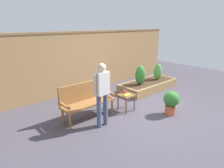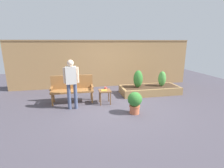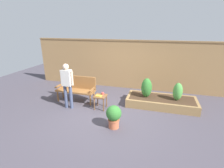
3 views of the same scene
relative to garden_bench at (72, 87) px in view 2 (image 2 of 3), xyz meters
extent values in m
plane|color=#47424C|center=(1.42, -0.70, -0.54)|extent=(14.00, 14.00, 0.00)
cube|color=#A37A4C|center=(1.42, 1.90, 0.51)|extent=(8.40, 0.10, 2.10)
cube|color=olive|center=(1.42, 1.90, 1.59)|extent=(8.40, 0.14, 0.06)
cylinder|color=#936033|center=(0.66, 0.08, -0.34)|extent=(0.06, 0.06, 0.40)
cylinder|color=#936033|center=(0.66, -0.28, -0.34)|extent=(0.06, 0.06, 0.40)
cylinder|color=#936033|center=(-0.66, 0.08, -0.34)|extent=(0.06, 0.06, 0.40)
cylinder|color=#936033|center=(-0.66, -0.28, -0.34)|extent=(0.06, 0.06, 0.40)
cube|color=#936033|center=(0.00, -0.10, -0.11)|extent=(1.44, 0.48, 0.06)
cube|color=#936033|center=(0.00, 0.11, 0.16)|extent=(1.44, 0.06, 0.48)
cube|color=#936033|center=(-0.69, -0.10, 0.02)|extent=(0.06, 0.48, 0.04)
cube|color=#936033|center=(0.69, -0.10, 0.02)|extent=(0.06, 0.48, 0.04)
cylinder|color=brown|center=(1.25, -0.24, -0.32)|extent=(0.04, 0.04, 0.44)
cylinder|color=brown|center=(1.25, -0.57, -0.32)|extent=(0.04, 0.04, 0.44)
cylinder|color=brown|center=(0.92, -0.24, -0.32)|extent=(0.04, 0.04, 0.44)
cylinder|color=brown|center=(0.92, -0.57, -0.32)|extent=(0.04, 0.04, 0.44)
cube|color=brown|center=(1.09, -0.40, -0.08)|extent=(0.40, 0.40, 0.04)
cylinder|color=#CC4C47|center=(1.13, -0.29, -0.02)|extent=(0.08, 0.08, 0.08)
torus|color=#CC4C47|center=(1.17, -0.29, -0.02)|extent=(0.06, 0.01, 0.06)
cube|color=gold|center=(1.05, -0.46, -0.05)|extent=(0.21, 0.16, 0.03)
cylinder|color=#C66642|center=(1.82, -1.39, -0.43)|extent=(0.29, 0.29, 0.22)
cylinder|color=#C66642|center=(1.82, -1.39, -0.31)|extent=(0.32, 0.32, 0.04)
sphere|color=#33752D|center=(1.82, -1.39, -0.10)|extent=(0.43, 0.43, 0.43)
cube|color=#997547|center=(3.09, -0.07, -0.39)|extent=(2.40, 0.09, 0.30)
cube|color=#997547|center=(3.09, 0.84, -0.39)|extent=(2.40, 0.09, 0.30)
cube|color=#997547|center=(1.94, 0.38, -0.39)|extent=(0.09, 0.82, 0.30)
cube|color=#997547|center=(4.25, 0.38, -0.39)|extent=(0.09, 0.82, 0.30)
cube|color=#422D1E|center=(3.09, 0.38, -0.39)|extent=(2.22, 0.82, 0.30)
cylinder|color=brown|center=(2.55, 0.34, -0.21)|extent=(0.04, 0.04, 0.06)
ellipsoid|color=#33752D|center=(2.55, 0.34, 0.10)|extent=(0.37, 0.37, 0.69)
cylinder|color=brown|center=(3.59, 0.34, -0.21)|extent=(0.04, 0.04, 0.06)
ellipsoid|color=#4C9942|center=(3.59, 0.34, 0.06)|extent=(0.31, 0.31, 0.62)
cylinder|color=#475170|center=(0.11, -0.65, -0.13)|extent=(0.11, 0.11, 0.82)
cylinder|color=#475170|center=(-0.09, -0.65, -0.13)|extent=(0.11, 0.11, 0.82)
cube|color=silver|center=(0.01, -0.65, 0.55)|extent=(0.32, 0.20, 0.54)
cylinder|color=beige|center=(0.21, -0.65, 0.55)|extent=(0.07, 0.07, 0.49)
cylinder|color=beige|center=(-0.19, -0.65, 0.55)|extent=(0.07, 0.07, 0.49)
sphere|color=beige|center=(0.01, -0.65, 0.92)|extent=(0.20, 0.20, 0.20)
camera|label=1|loc=(-2.66, -4.02, 1.86)|focal=31.37mm
camera|label=2|loc=(0.24, -5.77, 1.54)|focal=26.66mm
camera|label=3|loc=(2.88, -5.33, 2.16)|focal=26.97mm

